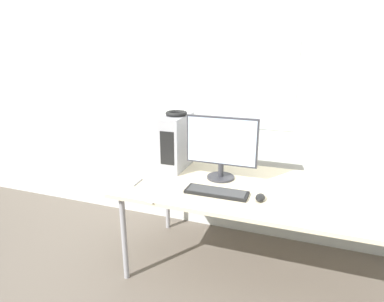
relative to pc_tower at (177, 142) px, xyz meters
The scene contains 9 objects.
wall_back 1.02m from the pc_tower, 25.47° to the left, with size 8.00×0.07×2.70m.
desk 0.90m from the pc_tower, 12.99° to the right, with size 2.20×0.92×0.71m.
pc_tower is the anchor object (origin of this frame).
headphones 0.23m from the pc_tower, 90.00° to the left, with size 0.17×0.17×0.03m.
monitor_main 0.42m from the pc_tower, 15.82° to the right, with size 0.53×0.21×0.47m.
keyboard 0.63m from the pc_tower, 41.00° to the right, with size 0.42×0.14×0.02m.
mouse 0.86m from the pc_tower, 27.67° to the right, with size 0.06×0.11×0.04m.
cell_phone 0.49m from the pc_tower, 112.38° to the right, with size 0.07×0.14×0.01m.
paper_sheet_left 0.55m from the pc_tower, 83.83° to the right, with size 0.30×0.35×0.00m.
Camera 1 is at (0.13, -1.66, 1.62)m, focal length 30.00 mm.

